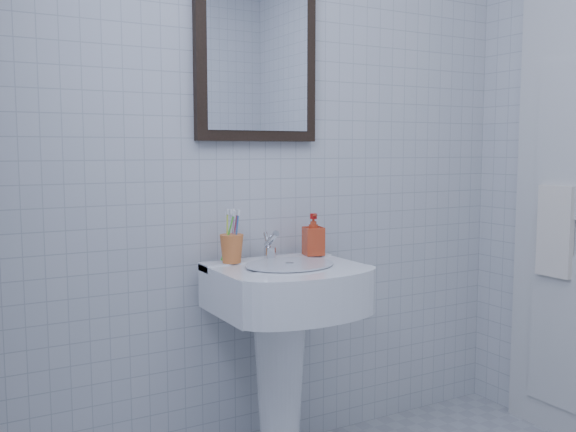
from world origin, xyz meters
TOP-DOWN VIEW (x-y plane):
  - wall_back at (0.00, 1.20)m, footprint 2.20×0.02m
  - wall_left at (-1.10, 0.00)m, footprint 0.02×2.40m
  - washbasin at (-0.11, 0.98)m, footprint 0.52×0.38m
  - faucet at (-0.11, 1.08)m, footprint 0.05×0.10m
  - toothbrush_cup at (-0.27, 1.08)m, footprint 0.11×0.11m
  - soap_dispenser at (0.08, 1.08)m, footprint 0.09×0.09m
  - wall_mirror at (-0.11, 1.18)m, footprint 0.50×0.04m
  - towel_ring at (1.06, 0.73)m, footprint 0.01×0.18m
  - hand_towel at (1.04, 0.73)m, footprint 0.03×0.16m

SIDE VIEW (x-z plane):
  - washbasin at x=-0.11m, z-range 0.14..0.94m
  - faucet at x=-0.11m, z-range 0.79..0.90m
  - toothbrush_cup at x=-0.27m, z-range 0.80..0.90m
  - hand_towel at x=1.04m, z-range 0.68..1.06m
  - soap_dispenser at x=0.08m, z-range 0.80..0.96m
  - towel_ring at x=1.06m, z-range 0.96..1.14m
  - wall_back at x=0.00m, z-range 0.00..2.50m
  - wall_left at x=-1.10m, z-range 0.00..2.50m
  - wall_mirror at x=-0.11m, z-range 1.24..1.86m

